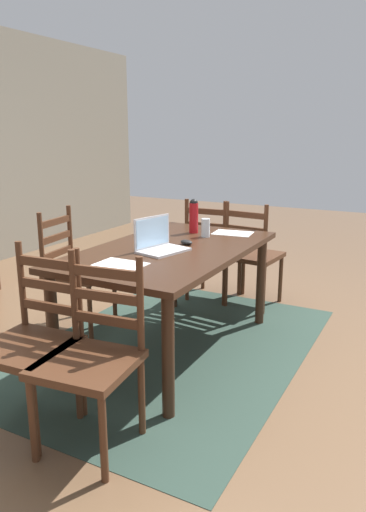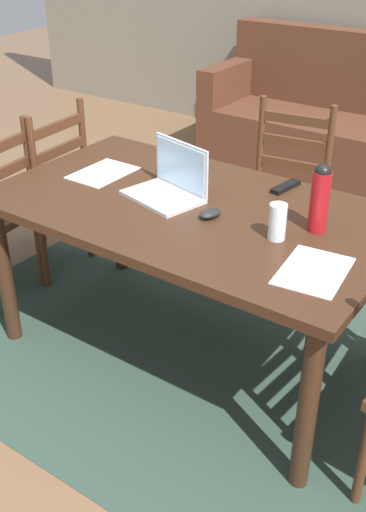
% 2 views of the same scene
% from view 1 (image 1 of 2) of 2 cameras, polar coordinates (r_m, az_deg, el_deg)
% --- Properties ---
extents(ground_plane, '(14.00, 14.00, 0.00)m').
position_cam_1_polar(ground_plane, '(3.54, -1.38, -10.92)').
color(ground_plane, brown).
extents(area_rug, '(2.55, 1.80, 0.01)m').
position_cam_1_polar(area_rug, '(3.53, -1.38, -10.88)').
color(area_rug, '#2D4238').
rests_on(area_rug, ground).
extents(dining_table, '(1.67, 0.97, 0.75)m').
position_cam_1_polar(dining_table, '(3.30, -1.45, -0.44)').
color(dining_table, '#382114').
rests_on(dining_table, ground).
extents(chair_left_near, '(0.49, 0.49, 0.95)m').
position_cam_1_polar(chair_left_near, '(2.40, -10.86, -11.89)').
color(chair_left_near, '#4C2B19').
rests_on(chair_left_near, ground).
extents(chair_right_far, '(0.46, 0.46, 0.95)m').
position_cam_1_polar(chair_right_far, '(4.41, 3.55, 0.65)').
color(chair_right_far, '#4C2B19').
rests_on(chair_right_far, ground).
extents(chair_left_far, '(0.47, 0.47, 0.95)m').
position_cam_1_polar(chair_left_far, '(2.64, -17.52, -9.79)').
color(chair_left_far, '#4C2B19').
rests_on(chair_left_far, ground).
extents(chair_right_near, '(0.48, 0.48, 0.95)m').
position_cam_1_polar(chair_right_near, '(4.27, 8.21, 0.07)').
color(chair_right_near, '#4C2B19').
rests_on(chair_right_near, ground).
extents(chair_far_head, '(0.49, 0.49, 0.95)m').
position_cam_1_polar(chair_far_head, '(3.83, -12.70, -1.84)').
color(chair_far_head, '#4C2B19').
rests_on(chair_far_head, ground).
extents(laptop, '(0.36, 0.29, 0.23)m').
position_cam_1_polar(laptop, '(3.18, -2.95, 1.64)').
color(laptop, silver).
rests_on(laptop, dining_table).
extents(water_bottle, '(0.07, 0.07, 0.27)m').
position_cam_1_polar(water_bottle, '(3.74, 1.28, 4.88)').
color(water_bottle, '#A81419').
rests_on(water_bottle, dining_table).
extents(drinking_glass, '(0.07, 0.07, 0.14)m').
position_cam_1_polar(drinking_glass, '(3.61, 2.71, 3.39)').
color(drinking_glass, silver).
rests_on(drinking_glass, dining_table).
extents(computer_mouse, '(0.09, 0.11, 0.03)m').
position_cam_1_polar(computer_mouse, '(3.36, 0.41, 1.66)').
color(computer_mouse, black).
rests_on(computer_mouse, dining_table).
extents(tv_remote, '(0.07, 0.17, 0.02)m').
position_cam_1_polar(tv_remote, '(3.67, -4.67, 2.60)').
color(tv_remote, black).
rests_on(tv_remote, dining_table).
extents(paper_stack_left, '(0.24, 0.32, 0.00)m').
position_cam_1_polar(paper_stack_left, '(3.76, 5.97, 2.73)').
color(paper_stack_left, white).
rests_on(paper_stack_left, dining_table).
extents(paper_stack_right, '(0.21, 0.30, 0.00)m').
position_cam_1_polar(paper_stack_right, '(2.88, -7.45, -1.00)').
color(paper_stack_right, white).
rests_on(paper_stack_right, dining_table).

